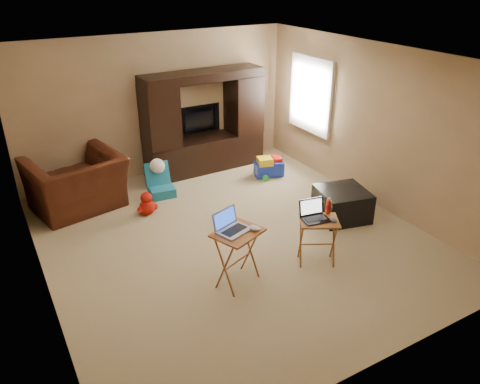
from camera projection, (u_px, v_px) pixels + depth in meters
floor at (233, 237)px, 6.68m from camera, size 5.50×5.50×0.00m
ceiling at (232, 58)px, 5.58m from camera, size 5.50×5.50×0.00m
wall_back at (157, 106)px, 8.28m from camera, size 5.00×0.00×5.00m
wall_front at (388, 258)px, 3.99m from camera, size 5.00×0.00×5.00m
wall_left at (29, 198)px, 5.02m from camera, size 0.00×5.50×5.50m
wall_right at (373, 126)px, 7.25m from camera, size 0.00×5.50×5.50m
window_pane at (311, 95)px, 8.38m from camera, size 0.00×1.20×1.20m
window_frame at (311, 95)px, 8.37m from camera, size 0.06×1.14×1.34m
entertainment_center at (204, 122)px, 8.52m from camera, size 2.26×0.61×1.84m
television at (199, 121)px, 8.70m from camera, size 0.93×0.13×0.54m
recliner at (77, 183)px, 7.28m from camera, size 1.55×1.42×0.87m
child_rocker at (161, 181)px, 7.76m from camera, size 0.46×0.51×0.54m
plush_toy at (147, 203)px, 7.21m from camera, size 0.34×0.28×0.38m
push_toy at (269, 166)px, 8.51m from camera, size 0.60×0.50×0.39m
ottoman at (342, 204)px, 7.11m from camera, size 0.85×0.85×0.45m
tray_table_left at (238, 258)px, 5.57m from camera, size 0.67×0.61×0.72m
tray_table_right at (317, 241)px, 5.98m from camera, size 0.61×0.57×0.63m
laptop_left at (234, 222)px, 5.37m from camera, size 0.45×0.41×0.24m
laptop_right at (316, 212)px, 5.79m from camera, size 0.37×0.32×0.24m
mouse_left at (255, 228)px, 5.43m from camera, size 0.14×0.17×0.06m
mouse_right at (334, 220)px, 5.80m from camera, size 0.11×0.14×0.05m
water_bottle at (328, 207)px, 5.95m from camera, size 0.06×0.06×0.19m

